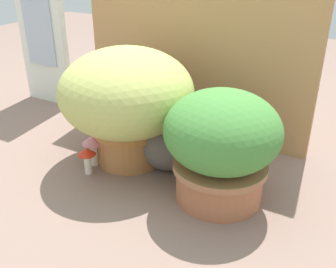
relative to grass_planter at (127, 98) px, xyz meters
name	(u,v)px	position (x,y,z in m)	size (l,w,h in m)	color
ground_plane	(121,176)	(0.04, -0.13, -0.28)	(6.00, 6.00, 0.00)	#846A5E
cardboard_backdrop	(194,45)	(0.11, 0.38, 0.15)	(1.12, 0.03, 0.86)	tan
window_panel_white	(40,16)	(-0.80, 0.35, 0.21)	(0.32, 0.05, 0.97)	white
grass_planter	(127,98)	(0.00, 0.00, 0.00)	(0.54, 0.54, 0.49)	#AF6F3B
leafy_planter	(221,144)	(0.44, -0.07, -0.06)	(0.41, 0.41, 0.41)	#AC6643
cat	(167,143)	(0.18, 0.01, -0.16)	(0.38, 0.19, 0.32)	#585149
mushroom_ornament_pink	(93,143)	(-0.10, -0.11, -0.18)	(0.09, 0.09, 0.14)	beige
mushroom_ornament_red	(87,155)	(-0.08, -0.18, -0.20)	(0.07, 0.07, 0.12)	silver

